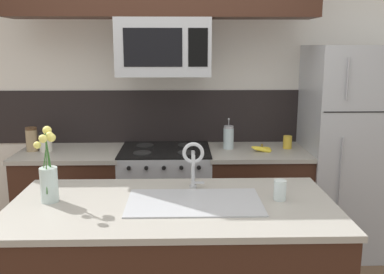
{
  "coord_description": "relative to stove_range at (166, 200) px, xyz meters",
  "views": [
    {
      "loc": [
        0.14,
        -2.64,
        1.78
      ],
      "look_at": [
        0.21,
        0.27,
        1.16
      ],
      "focal_mm": 40.0,
      "sensor_mm": 36.0,
      "label": 1
    }
  ],
  "objects": [
    {
      "name": "kitchen_sink",
      "position": [
        0.21,
        -1.25,
        0.38
      ],
      "size": [
        0.76,
        0.44,
        0.16
      ],
      "color": "#ADAFB5",
      "rests_on": "island_counter"
    },
    {
      "name": "back_counter_right",
      "position": [
        0.79,
        0.0,
        -0.01
      ],
      "size": [
        0.86,
        0.65,
        0.91
      ],
      "color": "#381E14",
      "rests_on": "ground"
    },
    {
      "name": "stove_range",
      "position": [
        0.0,
        0.0,
        0.0
      ],
      "size": [
        0.76,
        0.64,
        0.93
      ],
      "color": "#A8AAAF",
      "rests_on": "ground"
    },
    {
      "name": "rear_partition",
      "position": [
        0.3,
        0.38,
        0.84
      ],
      "size": [
        5.2,
        0.1,
        2.6
      ],
      "primitive_type": "cube",
      "color": "silver",
      "rests_on": "ground"
    },
    {
      "name": "back_counter_left",
      "position": [
        -0.8,
        0.0,
        -0.01
      ],
      "size": [
        0.87,
        0.65,
        0.91
      ],
      "color": "#381E14",
      "rests_on": "ground"
    },
    {
      "name": "sink_faucet",
      "position": [
        0.21,
        -1.03,
        0.65
      ],
      "size": [
        0.14,
        0.14,
        0.31
      ],
      "color": "#B7BABF",
      "rests_on": "island_counter"
    },
    {
      "name": "flower_vase",
      "position": [
        -0.61,
        -1.2,
        0.58
      ],
      "size": [
        0.13,
        0.17,
        0.43
      ],
      "color": "silver",
      "rests_on": "island_counter"
    },
    {
      "name": "refrigerator",
      "position": [
        1.65,
        0.02,
        0.43
      ],
      "size": [
        0.89,
        0.74,
        1.79
      ],
      "color": "#A8AAAF",
      "rests_on": "ground"
    },
    {
      "name": "banana_bunch",
      "position": [
        0.82,
        -0.06,
        0.47
      ],
      "size": [
        0.19,
        0.12,
        0.08
      ],
      "color": "yellow",
      "rests_on": "back_counter_right"
    },
    {
      "name": "splash_band",
      "position": [
        -0.0,
        0.32,
        0.69
      ],
      "size": [
        3.27,
        0.01,
        0.48
      ],
      "primitive_type": "cube",
      "color": "black",
      "rests_on": "rear_partition"
    },
    {
      "name": "microwave",
      "position": [
        0.0,
        -0.02,
        1.31
      ],
      "size": [
        0.74,
        0.4,
        0.45
      ],
      "color": "#A8AAAF"
    },
    {
      "name": "french_press",
      "position": [
        0.55,
        0.06,
        0.55
      ],
      "size": [
        0.09,
        0.09,
        0.27
      ],
      "color": "silver",
      "rests_on": "back_counter_right"
    },
    {
      "name": "drinking_glass",
      "position": [
        0.7,
        -1.21,
        0.51
      ],
      "size": [
        0.07,
        0.07,
        0.12
      ],
      "color": "silver",
      "rests_on": "island_counter"
    },
    {
      "name": "storage_jar_medium",
      "position": [
        -1.0,
        0.0,
        0.53
      ],
      "size": [
        0.1,
        0.1,
        0.16
      ],
      "color": "silver",
      "rests_on": "back_counter_left"
    },
    {
      "name": "storage_jar_tall",
      "position": [
        -1.12,
        0.02,
        0.55
      ],
      "size": [
        0.1,
        0.1,
        0.2
      ],
      "color": "#997F5B",
      "rests_on": "back_counter_left"
    },
    {
      "name": "coffee_tin",
      "position": [
        1.06,
        0.05,
        0.5
      ],
      "size": [
        0.08,
        0.08,
        0.11
      ],
      "primitive_type": "cylinder",
      "color": "gold",
      "rests_on": "back_counter_right"
    }
  ]
}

